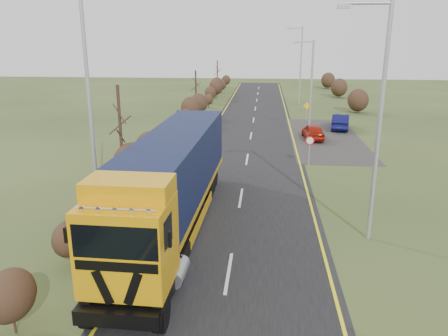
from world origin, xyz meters
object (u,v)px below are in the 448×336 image
car_blue_sedan (340,122)px  speed_sign (310,146)px  streetlight_near (377,115)px  lorry (172,178)px  car_red_hatchback (313,132)px

car_blue_sedan → speed_sign: (-4.23, -13.67, 0.79)m
streetlight_near → speed_sign: size_ratio=4.46×
lorry → car_blue_sedan: (11.23, 24.27, -1.74)m
lorry → streetlight_near: streetlight_near is taller
car_red_hatchback → speed_sign: (-1.18, -8.96, 0.86)m
car_blue_sedan → car_red_hatchback: bearing=67.1°
streetlight_near → car_blue_sedan: bearing=83.5°
speed_sign → lorry: bearing=-123.5°
speed_sign → car_blue_sedan: bearing=72.8°
car_blue_sedan → streetlight_near: (-2.76, -24.39, 4.68)m
car_red_hatchback → streetlight_near: (0.28, -19.67, 4.75)m
lorry → car_blue_sedan: size_ratio=3.53×
car_red_hatchback → car_blue_sedan: 5.61m
streetlight_near → speed_sign: (-1.47, 10.71, -3.89)m
car_blue_sedan → speed_sign: bearing=82.8°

